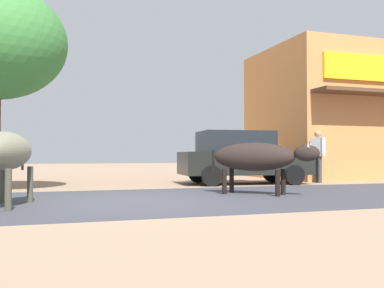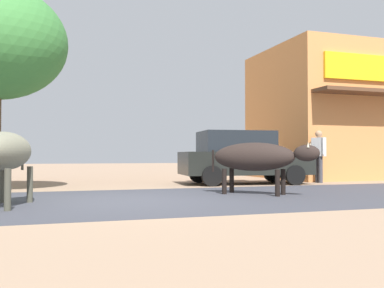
{
  "view_description": "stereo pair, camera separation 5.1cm",
  "coord_description": "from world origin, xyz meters",
  "px_view_note": "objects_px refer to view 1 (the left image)",
  "views": [
    {
      "loc": [
        -1.5,
        -8.81,
        0.9
      ],
      "look_at": [
        1.85,
        1.17,
        1.16
      ],
      "focal_mm": 41.63,
      "sensor_mm": 36.0,
      "label": 1
    },
    {
      "loc": [
        -1.45,
        -8.83,
        0.9
      ],
      "look_at": [
        1.85,
        1.17,
        1.16
      ],
      "focal_mm": 41.63,
      "sensor_mm": 36.0,
      "label": 2
    }
  ],
  "objects_px": {
    "cow_near_brown": "(4,152)",
    "cow_far_dark": "(257,157)",
    "parked_hatchback_car": "(241,157)",
    "pedestrian_by_shop": "(318,152)"
  },
  "relations": [
    {
      "from": "parked_hatchback_car",
      "to": "pedestrian_by_shop",
      "type": "distance_m",
      "value": 2.66
    },
    {
      "from": "parked_hatchback_car",
      "to": "cow_far_dark",
      "type": "height_order",
      "value": "parked_hatchback_car"
    },
    {
      "from": "parked_hatchback_car",
      "to": "pedestrian_by_shop",
      "type": "xyz_separation_m",
      "value": [
        2.64,
        -0.23,
        0.17
      ]
    },
    {
      "from": "cow_near_brown",
      "to": "cow_far_dark",
      "type": "bearing_deg",
      "value": 8.6
    },
    {
      "from": "cow_far_dark",
      "to": "parked_hatchback_car",
      "type": "bearing_deg",
      "value": 70.38
    },
    {
      "from": "parked_hatchback_car",
      "to": "pedestrian_by_shop",
      "type": "relative_size",
      "value": 2.41
    },
    {
      "from": "parked_hatchback_car",
      "to": "cow_near_brown",
      "type": "bearing_deg",
      "value": -146.37
    },
    {
      "from": "parked_hatchback_car",
      "to": "cow_near_brown",
      "type": "relative_size",
      "value": 1.61
    },
    {
      "from": "cow_near_brown",
      "to": "pedestrian_by_shop",
      "type": "distance_m",
      "value": 10.05
    },
    {
      "from": "parked_hatchback_car",
      "to": "cow_far_dark",
      "type": "bearing_deg",
      "value": -109.62
    }
  ]
}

